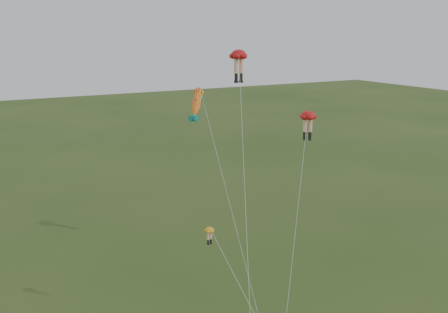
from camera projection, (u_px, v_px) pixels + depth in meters
name	position (u px, v px, depth m)	size (l,w,h in m)	color
legs_kite_red_high	(239.00, 59.00, 43.76)	(6.33, 12.32, 20.65)	red
legs_kite_red_mid	(308.00, 120.00, 44.31)	(9.12, 9.60, 15.32)	red
legs_kite_yellow	(215.00, 241.00, 35.50)	(3.25, 5.53, 8.64)	gold
fish_kite	(197.00, 103.00, 41.99)	(2.45, 11.04, 17.83)	yellow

